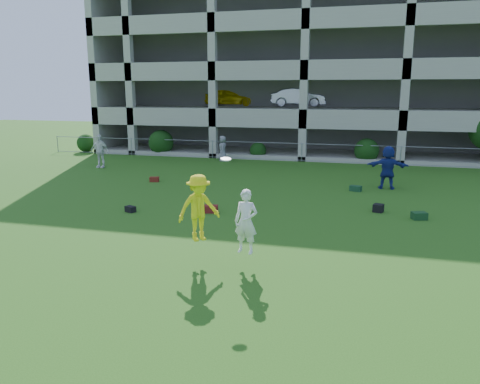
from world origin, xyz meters
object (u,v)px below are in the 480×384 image
(bystander_d, at_px, (388,167))
(frisbee_contest, at_px, (209,211))
(bystander_b, at_px, (100,151))
(parking_garage, at_px, (318,70))
(bystander_c, at_px, (223,148))
(crate_d, at_px, (378,208))

(bystander_d, xyz_separation_m, frisbee_contest, (-4.91, -11.14, 0.40))
(bystander_b, xyz_separation_m, parking_garage, (11.16, 14.12, 5.04))
(bystander_c, relative_size, frisbee_contest, 0.66)
(crate_d, bearing_deg, bystander_b, 157.61)
(bystander_d, bearing_deg, crate_d, 86.19)
(bystander_d, distance_m, frisbee_contest, 12.18)
(bystander_c, distance_m, frisbee_contest, 18.14)
(bystander_b, distance_m, bystander_d, 16.24)
(bystander_d, relative_size, crate_d, 5.73)
(crate_d, bearing_deg, parking_garage, 102.37)
(bystander_b, xyz_separation_m, bystander_d, (16.13, -1.92, 0.03))
(bystander_d, height_order, frisbee_contest, frisbee_contest)
(frisbee_contest, relative_size, parking_garage, 0.08)
(bystander_b, height_order, parking_garage, parking_garage)
(bystander_d, relative_size, frisbee_contest, 0.81)
(crate_d, bearing_deg, bystander_c, 131.14)
(crate_d, height_order, frisbee_contest, frisbee_contest)
(bystander_c, relative_size, bystander_d, 0.81)
(bystander_d, xyz_separation_m, parking_garage, (-4.97, 16.04, 5.01))
(bystander_b, height_order, crate_d, bystander_b)
(frisbee_contest, bearing_deg, bystander_b, 130.68)
(bystander_b, bearing_deg, bystander_c, 34.24)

